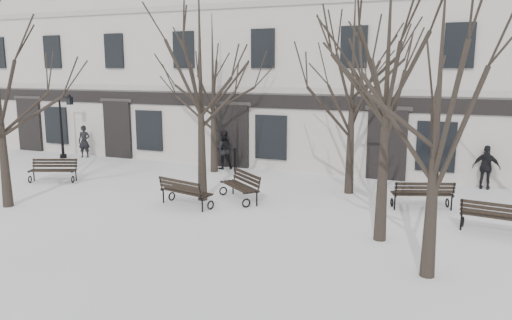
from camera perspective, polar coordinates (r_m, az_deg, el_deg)
The scene contains 18 objects.
ground at distance 14.98m, azimuth -3.46°, elevation -7.26°, with size 100.00×100.00×0.00m, color white.
building at distance 26.54m, azimuth 9.05°, elevation 12.40°, with size 40.40×10.20×11.40m.
tree_1 at distance 17.07m, azimuth -6.42°, elevation 11.14°, with size 5.35×5.35×7.64m.
tree_2 at distance 13.24m, azimuth 14.81°, elevation 10.13°, with size 5.10×5.10×7.29m.
tree_3 at distance 11.12m, azimuth 20.14°, elevation 6.75°, with size 4.43×4.43×6.33m.
tree_4 at distance 21.90m, azimuth -4.97°, elevation 9.68°, with size 4.79×4.79×6.84m.
tree_5 at distance 18.27m, azimuth 11.04°, elevation 10.51°, with size 5.19×5.19×7.41m.
bench_0 at distance 21.87m, azimuth -22.16°, elevation -1.01°, with size 1.91×1.29×0.92m.
bench_1 at distance 16.76m, azimuth -8.16°, elevation -3.54°, with size 2.03×1.17×0.97m.
bench_2 at distance 15.40m, azimuth 25.88°, elevation -5.79°, with size 1.98×0.94×0.96m.
bench_3 at distance 17.40m, azimuth -1.72°, elevation -2.88°, with size 1.94×1.78×0.99m.
bench_4 at distance 17.17m, azimuth 18.49°, elevation -3.66°, with size 2.02×1.31×0.97m.
lamp_post at distance 27.13m, azimuth -21.06°, elevation 4.13°, with size 1.03×0.38×3.28m.
bollard_a at distance 22.34m, azimuth -2.43°, elevation 0.14°, with size 0.13×0.13×1.04m.
bollard_b at distance 20.01m, azimuth 19.94°, elevation -1.82°, with size 0.12×0.12×0.96m.
pedestrian_a at distance 27.34m, azimuth -18.94°, elevation 0.29°, with size 0.61×0.40×1.66m, color black.
pedestrian_b at distance 22.96m, azimuth -3.73°, elevation -1.01°, with size 0.87×0.67×1.78m, color black.
pedestrian_c at distance 20.99m, azimuth 24.65°, elevation -3.04°, with size 0.99×0.41×1.69m, color black.
Camera 1 is at (6.29, -12.81, 4.55)m, focal length 35.00 mm.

